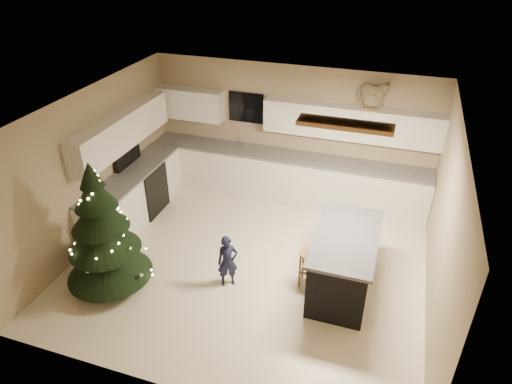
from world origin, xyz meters
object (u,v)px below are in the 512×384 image
at_px(island, 343,262).
at_px(toddler, 228,261).
at_px(rocking_horse, 372,94).
at_px(christmas_tree, 103,238).
at_px(bar_stool, 309,260).

bearing_deg(island, toddler, -164.50).
bearing_deg(rocking_horse, christmas_tree, 141.89).
bearing_deg(toddler, bar_stool, -13.32).
height_order(bar_stool, christmas_tree, christmas_tree).
distance_m(bar_stool, toddler, 1.22).
height_order(christmas_tree, rocking_horse, rocking_horse).
bearing_deg(island, rocking_horse, 91.34).
height_order(christmas_tree, toddler, christmas_tree).
distance_m(toddler, rocking_horse, 3.78).
bearing_deg(bar_stool, toddler, -162.10).
relative_size(christmas_tree, rocking_horse, 3.41).
relative_size(island, toddler, 1.98).
bearing_deg(island, christmas_tree, -163.21).
xyz_separation_m(christmas_tree, rocking_horse, (3.30, 3.44, 1.41)).
height_order(island, rocking_horse, rocking_horse).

